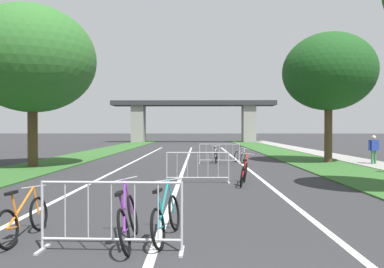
% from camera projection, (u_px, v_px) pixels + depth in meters
% --- Properties ---
extents(grass_verge_left, '(3.23, 57.89, 0.05)m').
position_uv_depth(grass_verge_left, '(92.00, 154.00, 25.39)').
color(grass_verge_left, '#2D5B26').
rests_on(grass_verge_left, ground).
extents(grass_verge_right, '(3.23, 57.89, 0.05)m').
position_uv_depth(grass_verge_right, '(287.00, 154.00, 25.15)').
color(grass_verge_right, '#2D5B26').
rests_on(grass_verge_right, ground).
extents(sidewalk_path_right, '(2.01, 57.89, 0.08)m').
position_uv_depth(sidewalk_path_right, '(323.00, 154.00, 25.10)').
color(sidewalk_path_right, gray).
rests_on(sidewalk_path_right, ground).
extents(lane_stripe_center, '(0.14, 33.49, 0.01)m').
position_uv_depth(lane_stripe_center, '(185.00, 164.00, 18.33)').
color(lane_stripe_center, silver).
rests_on(lane_stripe_center, ground).
extents(lane_stripe_right_lane, '(0.14, 33.49, 0.01)m').
position_uv_depth(lane_stripe_right_lane, '(242.00, 164.00, 18.28)').
color(lane_stripe_right_lane, silver).
rests_on(lane_stripe_right_lane, ground).
extents(lane_stripe_left_lane, '(0.14, 33.49, 0.01)m').
position_uv_depth(lane_stripe_left_lane, '(129.00, 164.00, 18.39)').
color(lane_stripe_left_lane, silver).
rests_on(lane_stripe_left_lane, ground).
extents(overpass_bridge, '(22.73, 3.20, 5.77)m').
position_uv_depth(overpass_bridge, '(193.00, 113.00, 49.37)').
color(overpass_bridge, '#2D2D30').
rests_on(overpass_bridge, ground).
extents(tree_left_maple_mid, '(5.95, 5.95, 7.69)m').
position_uv_depth(tree_left_maple_mid, '(32.00, 59.00, 16.74)').
color(tree_left_maple_mid, '#4C3823').
rests_on(tree_left_maple_mid, ground).
extents(tree_right_pine_far, '(4.89, 4.89, 7.00)m').
position_uv_depth(tree_right_pine_far, '(329.00, 72.00, 18.95)').
color(tree_right_pine_far, '#4C3823').
rests_on(tree_right_pine_far, ground).
extents(crowd_barrier_nearest, '(2.17, 0.49, 1.05)m').
position_uv_depth(crowd_barrier_nearest, '(111.00, 217.00, 5.24)').
color(crowd_barrier_nearest, '#ADADB2').
rests_on(crowd_barrier_nearest, ground).
extents(crowd_barrier_second, '(2.17, 0.49, 1.05)m').
position_uv_depth(crowd_barrier_second, '(198.00, 168.00, 11.94)').
color(crowd_barrier_second, '#ADADB2').
rests_on(crowd_barrier_second, ground).
extents(crowd_barrier_third, '(2.18, 0.56, 1.05)m').
position_uv_depth(crowd_barrier_third, '(219.00, 154.00, 18.64)').
color(crowd_barrier_third, '#ADADB2').
rests_on(crowd_barrier_third, ground).
extents(bicycle_white_0, '(0.76, 1.68, 0.90)m').
position_uv_depth(bicycle_white_0, '(240.00, 156.00, 19.11)').
color(bicycle_white_0, black).
rests_on(bicycle_white_0, ground).
extents(bicycle_red_1, '(0.66, 1.75, 1.03)m').
position_uv_depth(bicycle_red_1, '(244.00, 173.00, 11.52)').
color(bicycle_red_1, black).
rests_on(bicycle_red_1, ground).
extents(bicycle_purple_2, '(0.55, 1.79, 1.02)m').
position_uv_depth(bicycle_purple_2, '(128.00, 220.00, 5.59)').
color(bicycle_purple_2, black).
rests_on(bicycle_purple_2, ground).
extents(bicycle_orange_3, '(0.44, 1.61, 0.84)m').
position_uv_depth(bicycle_orange_3, '(24.00, 219.00, 5.84)').
color(bicycle_orange_3, black).
rests_on(bicycle_orange_3, ground).
extents(bicycle_silver_4, '(0.54, 1.76, 0.94)m').
position_uv_depth(bicycle_silver_4, '(216.00, 156.00, 19.21)').
color(bicycle_silver_4, black).
rests_on(bicycle_silver_4, ground).
extents(bicycle_teal_5, '(0.51, 1.70, 0.96)m').
position_uv_depth(bicycle_teal_5, '(166.00, 218.00, 5.83)').
color(bicycle_teal_5, black).
rests_on(bicycle_teal_5, ground).
extents(pedestrian_waiting, '(0.55, 0.32, 1.52)m').
position_uv_depth(pedestrian_waiting, '(374.00, 147.00, 17.76)').
color(pedestrian_waiting, '#33723F').
rests_on(pedestrian_waiting, ground).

